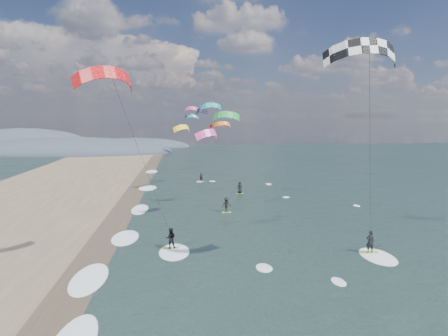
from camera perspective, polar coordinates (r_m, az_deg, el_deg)
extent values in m
plane|color=black|center=(23.70, 5.97, -21.19)|extent=(260.00, 260.00, 0.00)
cube|color=#382D23|center=(33.19, -19.34, -12.83)|extent=(3.00, 240.00, 0.00)
ellipsoid|color=#3D4756|center=(143.09, -28.19, 2.38)|extent=(48.00, 20.00, 15.00)
ellipsoid|color=#3D4756|center=(125.87, -22.60, 2.08)|extent=(64.00, 24.00, 10.00)
ellipsoid|color=#3D4756|center=(141.77, -13.32, 3.07)|extent=(40.00, 18.00, 7.00)
cube|color=#89BE21|center=(34.73, 21.30, -11.94)|extent=(1.55, 0.46, 0.07)
imported|color=black|center=(34.42, 21.38, -10.39)|extent=(0.70, 0.46, 1.91)
ellipsoid|color=white|center=(34.22, 22.38, -12.35)|extent=(2.60, 4.20, 0.12)
cylinder|color=black|center=(29.33, 21.36, 1.63)|extent=(0.02, 0.02, 16.23)
cube|color=#89BE21|center=(33.78, -8.09, -12.03)|extent=(1.42, 0.44, 0.07)
imported|color=black|center=(33.47, -8.12, -10.52)|extent=(0.90, 0.72, 1.80)
ellipsoid|color=white|center=(33.03, -7.60, -12.55)|extent=(2.60, 4.20, 0.12)
cylinder|color=black|center=(29.12, -12.01, 0.48)|extent=(0.02, 0.02, 14.79)
cube|color=#89BE21|center=(45.35, 0.37, -6.74)|extent=(1.10, 0.35, 0.05)
imported|color=black|center=(45.13, 0.37, -5.61)|extent=(1.28, 0.92, 1.79)
cube|color=#89BE21|center=(56.25, 2.42, -3.86)|extent=(1.10, 0.35, 0.05)
imported|color=black|center=(56.07, 2.42, -2.97)|extent=(0.90, 0.64, 1.72)
cube|color=#89BE21|center=(66.26, -3.47, -2.06)|extent=(1.10, 0.35, 0.05)
imported|color=black|center=(66.13, -3.48, -1.37)|extent=(0.63, 0.48, 1.56)
ellipsoid|color=white|center=(29.32, -18.78, -15.64)|extent=(2.40, 5.40, 0.11)
ellipsoid|color=white|center=(37.58, -15.80, -10.22)|extent=(2.40, 5.40, 0.11)
ellipsoid|color=white|center=(48.04, -13.64, -6.16)|extent=(2.40, 5.40, 0.11)
ellipsoid|color=white|center=(61.63, -11.99, -3.01)|extent=(2.40, 5.40, 0.11)
ellipsoid|color=white|center=(79.31, -10.71, -0.55)|extent=(2.40, 5.40, 0.11)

